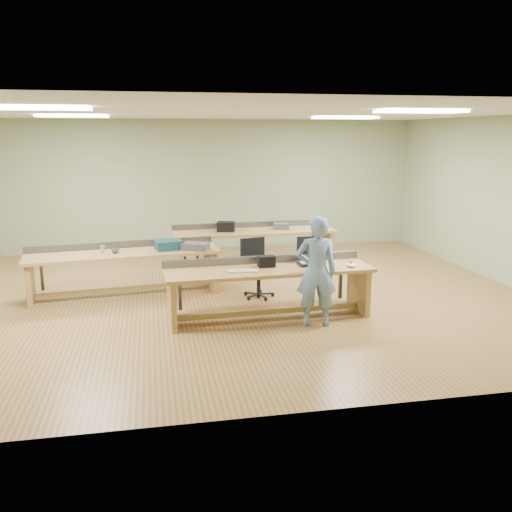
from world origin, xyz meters
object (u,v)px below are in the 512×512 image
parts_bin_teal (169,245)px  laptop_base (310,264)px  workbench_mid (124,262)px  camera_bag (266,261)px  workbench_back (254,239)px  drinks_can (103,249)px  task_chair (257,276)px  parts_bin_grey (195,246)px  person (316,272)px  mug (115,250)px  workbench_front (268,280)px

parts_bin_teal → laptop_base: bearing=-37.1°
workbench_mid → parts_bin_teal: parts_bin_teal is taller
camera_bag → workbench_back: bearing=80.5°
laptop_base → parts_bin_teal: parts_bin_teal is taller
laptop_base → drinks_can: drinks_can is taller
parts_bin_teal → camera_bag: bearing=-48.2°
camera_bag → drinks_can: size_ratio=1.98×
workbench_mid → task_chair: (2.18, -0.54, -0.21)m
workbench_mid → task_chair: 2.25m
task_chair → parts_bin_grey: size_ratio=2.27×
drinks_can → task_chair: bearing=-11.1°
task_chair → drinks_can: bearing=151.9°
person → camera_bag: person is taller
parts_bin_teal → parts_bin_grey: 0.46m
parts_bin_teal → person: bearing=-46.8°
workbench_back → parts_bin_grey: parts_bin_grey is taller
mug → drinks_can: size_ratio=1.03×
workbench_front → laptop_base: (0.65, 0.06, 0.21)m
task_chair → mug: task_chair is taller
workbench_front → task_chair: 1.06m
laptop_base → parts_bin_grey: (-1.60, 1.43, 0.04)m
workbench_back → drinks_can: 3.31m
laptop_base → task_chair: task_chair is taller
parts_bin_teal → drinks_can: (-1.08, -0.07, -0.01)m
workbench_mid → workbench_front: bearing=-43.3°
task_chair → workbench_mid: bearing=149.1°
workbench_front → workbench_back: 3.20m
workbench_back → task_chair: task_chair is taller
task_chair → drinks_can: task_chair is taller
drinks_can → person: bearing=-33.5°
mug → person: bearing=-34.5°
workbench_back → workbench_front: bearing=-99.1°
laptop_base → camera_bag: 0.67m
laptop_base → camera_bag: size_ratio=1.42×
laptop_base → task_chair: size_ratio=0.36×
workbench_front → mug: (-2.27, 1.47, 0.24)m
workbench_front → parts_bin_grey: bearing=119.8°
camera_bag → parts_bin_teal: camera_bag is taller
drinks_can → laptop_base: bearing=-25.2°
workbench_back → laptop_base: size_ratio=9.53×
person → parts_bin_teal: bearing=-37.4°
person → mug: person is taller
laptop_base → mug: size_ratio=2.72×
person → parts_bin_teal: 2.87m
parts_bin_teal → drinks_can: size_ratio=3.55×
workbench_mid → camera_bag: size_ratio=13.16×
laptop_base → camera_bag: (-0.67, 0.01, 0.06)m
workbench_mid → drinks_can: drinks_can is taller
workbench_mid → parts_bin_teal: 0.80m
task_chair → parts_bin_grey: 1.17m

